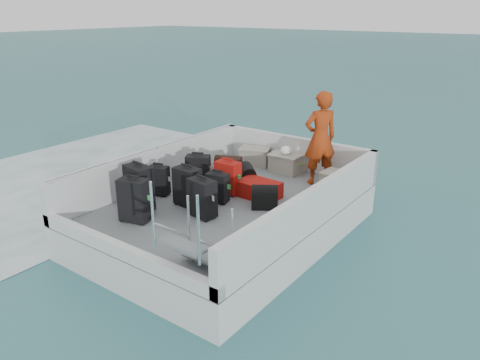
{
  "coord_description": "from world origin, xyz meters",
  "views": [
    {
      "loc": [
        4.78,
        -6.12,
        3.91
      ],
      "look_at": [
        0.09,
        0.26,
        1.0
      ],
      "focal_mm": 35.0,
      "sensor_mm": 36.0,
      "label": 1
    }
  ],
  "objects_px": {
    "crate_2": "(286,164)",
    "passenger": "(320,138)",
    "suitcase_1": "(159,181)",
    "suitcase_3": "(134,200)",
    "suitcase_8": "(259,189)",
    "crate_0": "(255,157)",
    "suitcase_5": "(228,178)",
    "suitcase_6": "(202,198)",
    "suitcase_0": "(139,188)",
    "suitcase_7": "(217,188)",
    "crate_1": "(290,162)",
    "suitcase_4": "(187,187)",
    "suitcase_2": "(198,172)",
    "crate_3": "(339,184)"
  },
  "relations": [
    {
      "from": "suitcase_0",
      "to": "crate_3",
      "type": "height_order",
      "value": "suitcase_0"
    },
    {
      "from": "crate_2",
      "to": "suitcase_6",
      "type": "bearing_deg",
      "value": -89.18
    },
    {
      "from": "suitcase_7",
      "to": "suitcase_8",
      "type": "height_order",
      "value": "suitcase_7"
    },
    {
      "from": "suitcase_5",
      "to": "suitcase_6",
      "type": "distance_m",
      "value": 1.12
    },
    {
      "from": "crate_3",
      "to": "passenger",
      "type": "height_order",
      "value": "passenger"
    },
    {
      "from": "suitcase_2",
      "to": "suitcase_7",
      "type": "bearing_deg",
      "value": -53.47
    },
    {
      "from": "suitcase_3",
      "to": "crate_1",
      "type": "bearing_deg",
      "value": 63.66
    },
    {
      "from": "crate_1",
      "to": "crate_3",
      "type": "relative_size",
      "value": 1.02
    },
    {
      "from": "suitcase_1",
      "to": "suitcase_8",
      "type": "distance_m",
      "value": 1.87
    },
    {
      "from": "suitcase_5",
      "to": "crate_3",
      "type": "height_order",
      "value": "suitcase_5"
    },
    {
      "from": "crate_1",
      "to": "suitcase_2",
      "type": "bearing_deg",
      "value": -115.5
    },
    {
      "from": "suitcase_8",
      "to": "crate_1",
      "type": "bearing_deg",
      "value": 12.94
    },
    {
      "from": "suitcase_1",
      "to": "crate_2",
      "type": "xyz_separation_m",
      "value": [
        1.24,
        2.5,
        -0.09
      ]
    },
    {
      "from": "suitcase_0",
      "to": "suitcase_1",
      "type": "distance_m",
      "value": 0.7
    },
    {
      "from": "suitcase_0",
      "to": "passenger",
      "type": "bearing_deg",
      "value": 66.94
    },
    {
      "from": "crate_0",
      "to": "passenger",
      "type": "xyz_separation_m",
      "value": [
        1.66,
        -0.18,
        0.74
      ]
    },
    {
      "from": "suitcase_1",
      "to": "crate_2",
      "type": "relative_size",
      "value": 0.91
    },
    {
      "from": "suitcase_4",
      "to": "crate_2",
      "type": "bearing_deg",
      "value": 80.35
    },
    {
      "from": "suitcase_0",
      "to": "crate_3",
      "type": "xyz_separation_m",
      "value": [
        2.47,
        2.73,
        -0.21
      ]
    },
    {
      "from": "passenger",
      "to": "crate_3",
      "type": "bearing_deg",
      "value": 99.92
    },
    {
      "from": "suitcase_5",
      "to": "passenger",
      "type": "relative_size",
      "value": 0.34
    },
    {
      "from": "suitcase_3",
      "to": "crate_2",
      "type": "relative_size",
      "value": 1.18
    },
    {
      "from": "suitcase_4",
      "to": "crate_0",
      "type": "relative_size",
      "value": 1.13
    },
    {
      "from": "suitcase_2",
      "to": "suitcase_1",
      "type": "bearing_deg",
      "value": -142.76
    },
    {
      "from": "suitcase_2",
      "to": "suitcase_8",
      "type": "relative_size",
      "value": 0.85
    },
    {
      "from": "crate_2",
      "to": "passenger",
      "type": "bearing_deg",
      "value": -9.9
    },
    {
      "from": "suitcase_0",
      "to": "suitcase_2",
      "type": "height_order",
      "value": "suitcase_0"
    },
    {
      "from": "suitcase_7",
      "to": "suitcase_5",
      "type": "bearing_deg",
      "value": 93.97
    },
    {
      "from": "suitcase_5",
      "to": "crate_2",
      "type": "bearing_deg",
      "value": 80.66
    },
    {
      "from": "suitcase_3",
      "to": "suitcase_8",
      "type": "bearing_deg",
      "value": 48.16
    },
    {
      "from": "suitcase_4",
      "to": "crate_2",
      "type": "xyz_separation_m",
      "value": [
        0.48,
        2.54,
        -0.16
      ]
    },
    {
      "from": "suitcase_5",
      "to": "suitcase_6",
      "type": "bearing_deg",
      "value": -75.61
    },
    {
      "from": "suitcase_1",
      "to": "suitcase_8",
      "type": "xyz_separation_m",
      "value": [
        1.55,
        1.02,
        -0.13
      ]
    },
    {
      "from": "suitcase_4",
      "to": "crate_0",
      "type": "xyz_separation_m",
      "value": [
        -0.33,
        2.57,
        -0.16
      ]
    },
    {
      "from": "suitcase_0",
      "to": "suitcase_5",
      "type": "bearing_deg",
      "value": 71.24
    },
    {
      "from": "suitcase_7",
      "to": "crate_0",
      "type": "height_order",
      "value": "suitcase_7"
    },
    {
      "from": "suitcase_3",
      "to": "suitcase_8",
      "type": "xyz_separation_m",
      "value": [
        1.04,
        2.07,
        -0.21
      ]
    },
    {
      "from": "suitcase_6",
      "to": "crate_2",
      "type": "relative_size",
      "value": 1.06
    },
    {
      "from": "suitcase_0",
      "to": "suitcase_7",
      "type": "relative_size",
      "value": 1.45
    },
    {
      "from": "crate_1",
      "to": "crate_3",
      "type": "height_order",
      "value": "crate_1"
    },
    {
      "from": "suitcase_0",
      "to": "crate_1",
      "type": "height_order",
      "value": "suitcase_0"
    },
    {
      "from": "suitcase_4",
      "to": "suitcase_5",
      "type": "distance_m",
      "value": 0.9
    },
    {
      "from": "suitcase_0",
      "to": "suitcase_8",
      "type": "xyz_separation_m",
      "value": [
        1.35,
        1.69,
        -0.25
      ]
    },
    {
      "from": "suitcase_2",
      "to": "suitcase_4",
      "type": "bearing_deg",
      "value": -89.66
    },
    {
      "from": "suitcase_8",
      "to": "crate_1",
      "type": "height_order",
      "value": "crate_1"
    },
    {
      "from": "crate_3",
      "to": "suitcase_2",
      "type": "bearing_deg",
      "value": -150.37
    },
    {
      "from": "suitcase_8",
      "to": "suitcase_0",
      "type": "bearing_deg",
      "value": 143.74
    },
    {
      "from": "crate_1",
      "to": "suitcase_0",
      "type": "bearing_deg",
      "value": -107.4
    },
    {
      "from": "suitcase_1",
      "to": "crate_0",
      "type": "relative_size",
      "value": 0.92
    },
    {
      "from": "suitcase_5",
      "to": "crate_0",
      "type": "bearing_deg",
      "value": 107.5
    }
  ]
}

